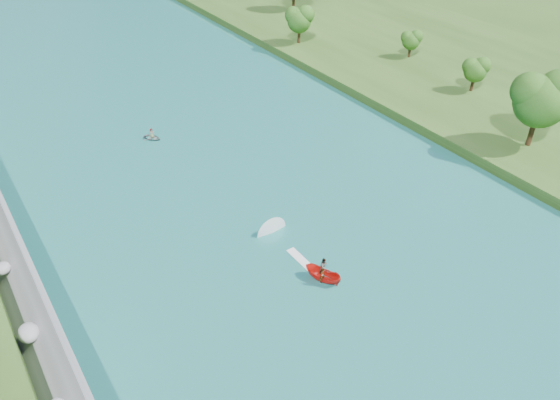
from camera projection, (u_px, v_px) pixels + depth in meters
ground at (376, 314)px, 48.98m from camera, size 260.00×260.00×0.00m
river_water at (258, 205)px, 62.45m from camera, size 55.00×240.00×0.10m
berm_east at (528, 96)px, 84.50m from camera, size 44.00×240.00×1.50m
riprap_bank at (20, 289)px, 48.99m from camera, size 4.20×236.00×4.45m
trees_east at (463, 64)px, 80.68m from camera, size 17.35×137.73×11.80m
motorboat at (311, 264)px, 53.29m from camera, size 3.60×18.77×2.10m
raft at (152, 137)px, 74.67m from camera, size 2.94×3.16×1.59m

